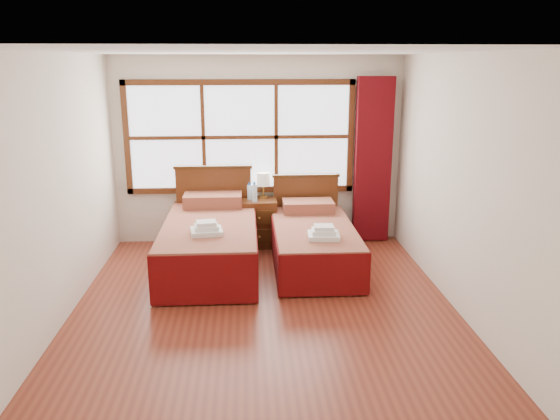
{
  "coord_description": "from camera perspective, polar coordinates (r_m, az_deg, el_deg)",
  "views": [
    {
      "loc": [
        -0.16,
        -5.33,
        2.51
      ],
      "look_at": [
        0.21,
        0.7,
        0.86
      ],
      "focal_mm": 35.0,
      "sensor_mm": 36.0,
      "label": 1
    }
  ],
  "objects": [
    {
      "name": "wall_right",
      "position": [
        5.88,
        18.15,
        2.62
      ],
      "size": [
        0.0,
        4.5,
        4.5
      ],
      "primitive_type": "plane",
      "rotation": [
        1.57,
        0.0,
        -1.57
      ],
      "color": "silver",
      "rests_on": "floor"
    },
    {
      "name": "bed_right",
      "position": [
        6.94,
        3.49,
        -3.33
      ],
      "size": [
        1.01,
        2.03,
        0.98
      ],
      "color": "#3E230D",
      "rests_on": "floor"
    },
    {
      "name": "nightstand",
      "position": [
        7.64,
        -2.22,
        -1.31
      ],
      "size": [
        0.5,
        0.49,
        0.66
      ],
      "color": "#512811",
      "rests_on": "floor"
    },
    {
      "name": "wall_back",
      "position": [
        7.68,
        -2.3,
        6.19
      ],
      "size": [
        4.0,
        0.0,
        4.0
      ],
      "primitive_type": "plane",
      "rotation": [
        1.57,
        0.0,
        0.0
      ],
      "color": "silver",
      "rests_on": "floor"
    },
    {
      "name": "ceiling",
      "position": [
        5.33,
        -1.87,
        16.23
      ],
      "size": [
        4.5,
        4.5,
        0.0
      ],
      "primitive_type": "plane",
      "rotation": [
        3.14,
        0.0,
        0.0
      ],
      "color": "white",
      "rests_on": "wall_back"
    },
    {
      "name": "towels_left",
      "position": [
        6.31,
        -7.69,
        -1.96
      ],
      "size": [
        0.39,
        0.36,
        0.15
      ],
      "rotation": [
        0.0,
        0.0,
        0.15
      ],
      "color": "white",
      "rests_on": "bed_left"
    },
    {
      "name": "bottle_near",
      "position": [
        7.53,
        -3.21,
        1.87
      ],
      "size": [
        0.06,
        0.06,
        0.24
      ],
      "color": "#C1E2F9",
      "rests_on": "nightstand"
    },
    {
      "name": "bottle_far",
      "position": [
        7.43,
        -2.68,
        1.82
      ],
      "size": [
        0.07,
        0.07,
        0.27
      ],
      "color": "#C1E2F9",
      "rests_on": "nightstand"
    },
    {
      "name": "bed_left",
      "position": [
        6.89,
        -7.26,
        -3.2
      ],
      "size": [
        1.15,
        2.22,
        1.12
      ],
      "color": "#3E230D",
      "rests_on": "floor"
    },
    {
      "name": "curtain",
      "position": [
        7.76,
        9.68,
        5.11
      ],
      "size": [
        0.5,
        0.16,
        2.3
      ],
      "primitive_type": "cube",
      "color": "#60090F",
      "rests_on": "wall_back"
    },
    {
      "name": "wall_left",
      "position": [
        5.77,
        -22.04,
        2.03
      ],
      "size": [
        0.0,
        4.5,
        4.5
      ],
      "primitive_type": "plane",
      "rotation": [
        1.57,
        0.0,
        1.57
      ],
      "color": "silver",
      "rests_on": "floor"
    },
    {
      "name": "lamp",
      "position": [
        7.61,
        -1.76,
        3.16
      ],
      "size": [
        0.18,
        0.18,
        0.36
      ],
      "color": "gold",
      "rests_on": "nightstand"
    },
    {
      "name": "window",
      "position": [
        7.61,
        -4.2,
        7.6
      ],
      "size": [
        3.16,
        0.06,
        1.56
      ],
      "color": "white",
      "rests_on": "wall_back"
    },
    {
      "name": "towels_right",
      "position": [
        6.36,
        4.57,
        -2.42
      ],
      "size": [
        0.38,
        0.34,
        0.15
      ],
      "rotation": [
        0.0,
        0.0,
        -0.06
      ],
      "color": "white",
      "rests_on": "bed_right"
    },
    {
      "name": "floor",
      "position": [
        5.89,
        -1.65,
        -9.94
      ],
      "size": [
        4.5,
        4.5,
        0.0
      ],
      "primitive_type": "plane",
      "color": "maroon",
      "rests_on": "ground"
    }
  ]
}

